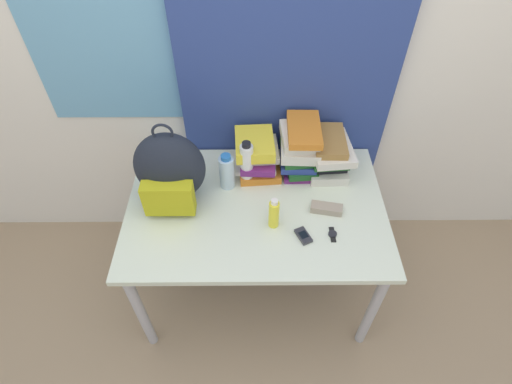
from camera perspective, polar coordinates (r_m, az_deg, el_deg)
ground_plane at (r=2.35m, az=0.07°, el=-21.50°), size 12.00×12.00×0.00m
wall_back at (r=2.00m, az=-0.24°, el=19.37°), size 6.00×0.06×2.50m
curtain_blue at (r=1.96m, az=4.75°, el=18.57°), size 1.07×0.04×2.50m
desk at (r=2.00m, az=0.00°, el=-3.48°), size 1.26×0.84×0.71m
backpack at (r=1.90m, az=-12.22°, el=3.06°), size 0.33×0.26×0.44m
book_stack_left at (r=2.06m, az=0.14°, el=5.39°), size 0.24×0.28×0.20m
book_stack_center at (r=2.05m, az=6.31°, el=6.24°), size 0.22×0.28×0.27m
book_stack_right at (r=2.10m, az=10.26°, el=5.37°), size 0.23×0.31×0.20m
water_bottle at (r=1.98m, az=-4.19°, el=2.90°), size 0.08×0.08×0.20m
sports_bottle at (r=1.97m, az=-1.33°, el=4.04°), size 0.06×0.06×0.26m
sunscreen_bottle at (r=1.81m, az=2.57°, el=-3.10°), size 0.05×0.05×0.17m
cell_phone at (r=1.83m, az=6.77°, el=-6.23°), size 0.08×0.10×0.02m
sunglasses_case at (r=1.94m, az=10.03°, el=-2.33°), size 0.16×0.08×0.04m
wristwatch at (r=1.86m, az=10.88°, el=-5.93°), size 0.04×0.08×0.01m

